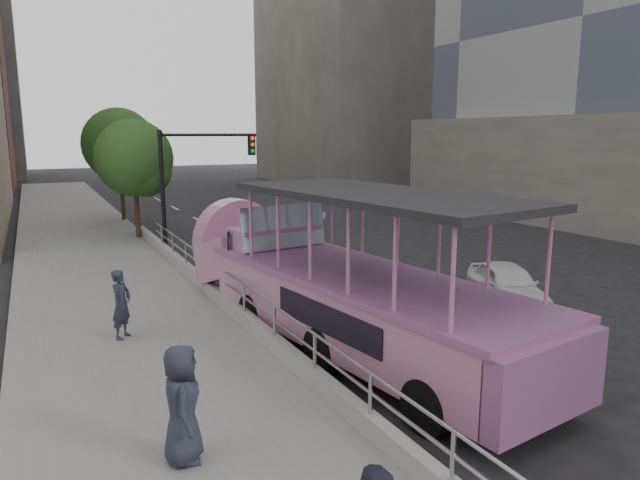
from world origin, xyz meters
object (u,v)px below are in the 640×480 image
Objects in this scene: car at (507,285)px; street_tree_far at (121,147)px; duck_boat at (333,286)px; pedestrian_near at (121,304)px; parking_sign at (229,263)px; street_tree_near at (137,161)px; pedestrian_far at (182,404)px; traffic_signal at (191,171)px.

car is 22.71m from street_tree_far.
pedestrian_near is at bearing 158.93° from duck_boat.
street_tree_near reaches higher than parking_sign.
duck_boat is at bearing -85.28° from street_tree_far.
street_tree_near is (2.67, 19.32, 2.62)m from pedestrian_far.
traffic_signal is at bearing -65.02° from street_tree_near.
street_tree_near is (-0.30, 12.36, 2.25)m from parking_sign.
pedestrian_near is at bearing -158.68° from parking_sign.
duck_boat is 1.84× the size of street_tree_far.
duck_boat is 2.28× the size of traffic_signal.
street_tree_far is (-1.40, 9.43, 0.81)m from traffic_signal.
pedestrian_near is at bearing -164.37° from car.
car is 8.19m from parking_sign.
street_tree_near is (2.71, 13.53, 2.69)m from pedestrian_near.
street_tree_near reaches higher than car.
duck_boat is 21.60m from street_tree_far.
parking_sign reaches higher than pedestrian_near.
pedestrian_near is at bearing -98.47° from street_tree_far.
pedestrian_far is 16.61m from traffic_signal.
parking_sign is at bearing 119.13° from duck_boat.
street_tree_near is (-1.60, 3.43, 0.32)m from traffic_signal.
pedestrian_far is 0.28× the size of street_tree_far.
pedestrian_far is at bearing -139.26° from duck_boat.
traffic_signal is (-0.37, 11.91, 2.07)m from duck_boat.
duck_boat is 2.07× the size of street_tree_near.
street_tree_near is at bearing 97.29° from duck_boat.
pedestrian_far is 25.67m from street_tree_far.
traffic_signal is 0.91× the size of street_tree_near.
street_tree_near is at bearing 91.41° from parking_sign.
traffic_signal is (-6.40, 11.59, 2.86)m from car.
pedestrian_far is 0.73× the size of parking_sign.
car is 0.66× the size of street_tree_near.
traffic_signal is at bearing -81.57° from street_tree_far.
pedestrian_far is 0.34× the size of traffic_signal.
street_tree_far reaches higher than parking_sign.
pedestrian_near is at bearing -101.32° from street_tree_near.
parking_sign is at bearing -89.67° from street_tree_far.
street_tree_near reaches higher than duck_boat.
parking_sign is at bearing -10.79° from pedestrian_far.
parking_sign reaches higher than pedestrian_far.
street_tree_far reaches higher than pedestrian_near.
street_tree_far is at bearing 5.86° from pedestrian_far.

